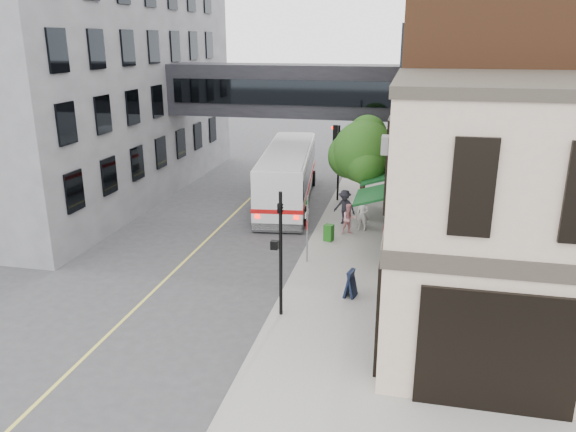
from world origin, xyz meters
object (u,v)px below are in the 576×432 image
at_px(bus, 288,173).
at_px(sandwich_board, 351,284).
at_px(pedestrian_a, 363,214).
at_px(newspaper_box, 329,233).
at_px(pedestrian_c, 345,207).
at_px(pedestrian_b, 349,219).

height_order(bus, sandwich_board, bus).
xyz_separation_m(bus, pedestrian_a, (4.91, -4.74, -0.81)).
distance_m(newspaper_box, sandwich_board, 6.12).
relative_size(bus, pedestrian_a, 7.28).
distance_m(pedestrian_a, pedestrian_c, 1.32).
relative_size(bus, pedestrian_c, 6.67).
xyz_separation_m(newspaper_box, sandwich_board, (1.71, -5.88, 0.12)).
relative_size(pedestrian_c, sandwich_board, 1.72).
height_order(bus, pedestrian_b, bus).
relative_size(pedestrian_a, pedestrian_b, 1.09).
bearing_deg(sandwich_board, pedestrian_c, 110.87).
bearing_deg(bus, sandwich_board, -67.53).
bearing_deg(bus, pedestrian_a, -43.99).
xyz_separation_m(pedestrian_a, pedestrian_b, (-0.60, -0.69, -0.07)).
distance_m(pedestrian_a, sandwich_board, 7.81).
bearing_deg(sandwich_board, newspaper_box, 118.53).
distance_m(pedestrian_b, sandwich_board, 7.16).
relative_size(pedestrian_b, sandwich_board, 1.45).
bearing_deg(pedestrian_b, pedestrian_c, 77.11).
bearing_deg(newspaper_box, sandwich_board, -56.18).
height_order(pedestrian_b, sandwich_board, pedestrian_b).
relative_size(pedestrian_b, newspaper_box, 1.89).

